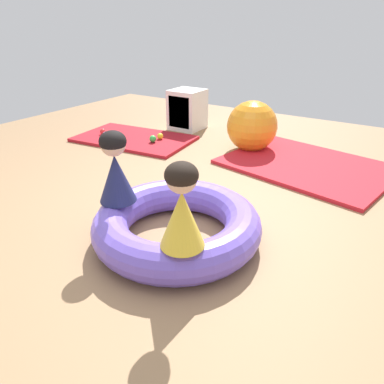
{
  "coord_description": "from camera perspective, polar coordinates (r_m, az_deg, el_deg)",
  "views": [
    {
      "loc": [
        1.4,
        -1.91,
        1.46
      ],
      "look_at": [
        0.12,
        0.09,
        0.31
      ],
      "focal_mm": 33.35,
      "sensor_mm": 36.0,
      "label": 1
    }
  ],
  "objects": [
    {
      "name": "ground_plane",
      "position": [
        2.78,
        -3.1,
        -5.75
      ],
      "size": [
        8.0,
        8.0,
        0.0
      ],
      "primitive_type": "plane",
      "color": "#93704C"
    },
    {
      "name": "play_ball_yellow",
      "position": [
        4.73,
        -5.11,
        8.89
      ],
      "size": [
        0.08,
        0.08,
        0.08
      ],
      "primitive_type": "sphere",
      "color": "yellow",
      "rests_on": "gym_mat_front"
    },
    {
      "name": "child_in_navy",
      "position": [
        2.57,
        -12.16,
        3.79
      ],
      "size": [
        0.29,
        0.29,
        0.52
      ],
      "rotation": [
        0.0,
        0.0,
        1.67
      ],
      "color": "navy",
      "rests_on": "inflatable_cushion"
    },
    {
      "name": "inflatable_cushion",
      "position": [
        2.57,
        -2.42,
        -5.17
      ],
      "size": [
        1.21,
        1.21,
        0.26
      ],
      "primitive_type": "torus",
      "color": "#7056D1",
      "rests_on": "ground"
    },
    {
      "name": "gym_mat_far_left",
      "position": [
        4.1,
        17.91,
        4.09
      ],
      "size": [
        1.89,
        1.58,
        0.04
      ],
      "primitive_type": "cube",
      "rotation": [
        0.0,
        0.0,
        -0.19
      ],
      "color": "red",
      "rests_on": "ground"
    },
    {
      "name": "exercise_ball_large",
      "position": [
        4.4,
        9.57,
        10.33
      ],
      "size": [
        0.6,
        0.6,
        0.6
      ],
      "primitive_type": "sphere",
      "color": "orange",
      "rests_on": "ground"
    },
    {
      "name": "storage_cube",
      "position": [
        5.27,
        -0.91,
        13.0
      ],
      "size": [
        0.44,
        0.44,
        0.56
      ],
      "color": "white",
      "rests_on": "ground"
    },
    {
      "name": "play_ball_green",
      "position": [
        4.62,
        -6.28,
        8.45
      ],
      "size": [
        0.09,
        0.09,
        0.09
      ],
      "primitive_type": "sphere",
      "color": "green",
      "rests_on": "gym_mat_front"
    },
    {
      "name": "play_ball_red",
      "position": [
        5.07,
        -14.08,
        9.37
      ],
      "size": [
        0.08,
        0.08,
        0.08
      ],
      "primitive_type": "sphere",
      "color": "red",
      "rests_on": "gym_mat_front"
    },
    {
      "name": "child_in_yellow",
      "position": [
        1.99,
        -1.63,
        -2.39
      ],
      "size": [
        0.3,
        0.3,
        0.52
      ],
      "rotation": [
        0.0,
        0.0,
        6.13
      ],
      "color": "yellow",
      "rests_on": "inflatable_cushion"
    },
    {
      "name": "play_ball_pink",
      "position": [
        4.86,
        -13.59,
        8.84
      ],
      "size": [
        0.1,
        0.1,
        0.1
      ],
      "primitive_type": "sphere",
      "color": "pink",
      "rests_on": "gym_mat_front"
    },
    {
      "name": "gym_mat_front",
      "position": [
        4.87,
        -9.22,
        8.42
      ],
      "size": [
        1.59,
        1.05,
        0.04
      ],
      "primitive_type": "cube",
      "rotation": [
        0.0,
        0.0,
        0.1
      ],
      "color": "#B21923",
      "rests_on": "ground"
    }
  ]
}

